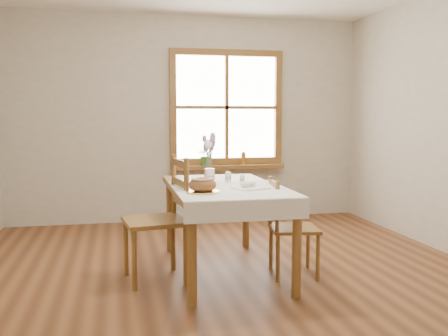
{
  "coord_description": "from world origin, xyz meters",
  "views": [
    {
      "loc": [
        -0.89,
        -3.84,
        1.34
      ],
      "look_at": [
        0.0,
        0.3,
        0.9
      ],
      "focal_mm": 40.0,
      "sensor_mm": 36.0,
      "label": 1
    }
  ],
  "objects_px": {
    "chair_right": "(294,227)",
    "chair_left": "(154,219)",
    "flower_vase": "(210,175)",
    "dining_table": "(224,195)",
    "bread_plate": "(203,192)"
  },
  "relations": [
    {
      "from": "chair_right",
      "to": "bread_plate",
      "type": "bearing_deg",
      "value": 110.94
    },
    {
      "from": "chair_left",
      "to": "flower_vase",
      "type": "bearing_deg",
      "value": 121.48
    },
    {
      "from": "dining_table",
      "to": "bread_plate",
      "type": "bearing_deg",
      "value": -121.39
    },
    {
      "from": "chair_right",
      "to": "bread_plate",
      "type": "distance_m",
      "value": 0.9
    },
    {
      "from": "chair_left",
      "to": "chair_right",
      "type": "height_order",
      "value": "chair_left"
    },
    {
      "from": "bread_plate",
      "to": "chair_left",
      "type": "bearing_deg",
      "value": 139.18
    },
    {
      "from": "dining_table",
      "to": "flower_vase",
      "type": "xyz_separation_m",
      "value": [
        -0.07,
        0.32,
        0.14
      ]
    },
    {
      "from": "dining_table",
      "to": "bread_plate",
      "type": "height_order",
      "value": "bread_plate"
    },
    {
      "from": "dining_table",
      "to": "flower_vase",
      "type": "distance_m",
      "value": 0.35
    },
    {
      "from": "chair_left",
      "to": "chair_right",
      "type": "relative_size",
      "value": 1.23
    },
    {
      "from": "dining_table",
      "to": "chair_left",
      "type": "bearing_deg",
      "value": -168.39
    },
    {
      "from": "chair_left",
      "to": "flower_vase",
      "type": "distance_m",
      "value": 0.76
    },
    {
      "from": "dining_table",
      "to": "chair_left",
      "type": "xyz_separation_m",
      "value": [
        -0.61,
        -0.12,
        -0.16
      ]
    },
    {
      "from": "chair_right",
      "to": "bread_plate",
      "type": "relative_size",
      "value": 3.34
    },
    {
      "from": "chair_right",
      "to": "chair_left",
      "type": "bearing_deg",
      "value": 92.36
    }
  ]
}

